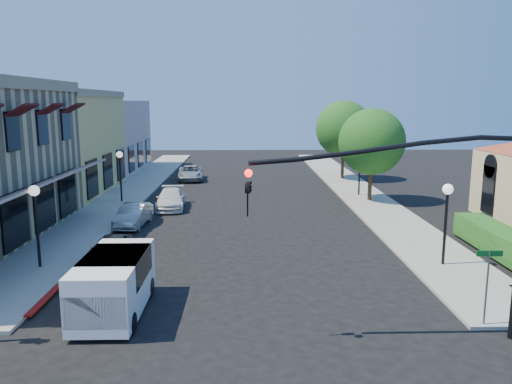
{
  "coord_description": "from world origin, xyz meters",
  "views": [
    {
      "loc": [
        0.12,
        -12.15,
        6.93
      ],
      "look_at": [
        0.62,
        11.63,
        2.6
      ],
      "focal_mm": 35.0,
      "sensor_mm": 36.0,
      "label": 1
    }
  ],
  "objects_px": {
    "street_name_sign": "(488,275)",
    "parked_car_c": "(171,199)",
    "street_tree_a": "(372,142)",
    "street_tree_b": "(344,129)",
    "lamppost_left_far": "(120,163)",
    "parked_car_d": "(191,173)",
    "parked_car_b": "(133,215)",
    "lamppost_left_near": "(35,205)",
    "lamppost_right_far": "(360,160)",
    "white_van": "(113,281)",
    "parked_car_a": "(110,250)",
    "signal_mast_arm": "(449,204)",
    "lamppost_right_near": "(447,204)"
  },
  "relations": [
    {
      "from": "street_tree_b",
      "to": "white_van",
      "type": "bearing_deg",
      "value": -114.54
    },
    {
      "from": "street_tree_b",
      "to": "white_van",
      "type": "relative_size",
      "value": 1.6
    },
    {
      "from": "street_name_sign",
      "to": "parked_car_c",
      "type": "relative_size",
      "value": 0.58
    },
    {
      "from": "street_tree_b",
      "to": "parked_car_b",
      "type": "bearing_deg",
      "value": -131.93
    },
    {
      "from": "street_tree_a",
      "to": "parked_car_b",
      "type": "bearing_deg",
      "value": -155.94
    },
    {
      "from": "signal_mast_arm",
      "to": "parked_car_b",
      "type": "distance_m",
      "value": 18.65
    },
    {
      "from": "lamppost_left_near",
      "to": "parked_car_c",
      "type": "height_order",
      "value": "lamppost_left_near"
    },
    {
      "from": "signal_mast_arm",
      "to": "street_name_sign",
      "type": "relative_size",
      "value": 3.2
    },
    {
      "from": "lamppost_right_near",
      "to": "lamppost_right_far",
      "type": "height_order",
      "value": "same"
    },
    {
      "from": "street_tree_b",
      "to": "parked_car_a",
      "type": "bearing_deg",
      "value": -122.11
    },
    {
      "from": "street_name_sign",
      "to": "lamppost_right_far",
      "type": "height_order",
      "value": "lamppost_right_far"
    },
    {
      "from": "street_name_sign",
      "to": "parked_car_d",
      "type": "bearing_deg",
      "value": 112.43
    },
    {
      "from": "signal_mast_arm",
      "to": "parked_car_d",
      "type": "distance_m",
      "value": 32.5
    },
    {
      "from": "lamppost_right_far",
      "to": "signal_mast_arm",
      "type": "bearing_deg",
      "value": -96.7
    },
    {
      "from": "white_van",
      "to": "parked_car_d",
      "type": "height_order",
      "value": "white_van"
    },
    {
      "from": "street_tree_a",
      "to": "street_tree_b",
      "type": "xyz_separation_m",
      "value": [
        0.0,
        10.0,
        0.35
      ]
    },
    {
      "from": "signal_mast_arm",
      "to": "parked_car_b",
      "type": "bearing_deg",
      "value": 131.13
    },
    {
      "from": "street_name_sign",
      "to": "parked_car_b",
      "type": "bearing_deg",
      "value": 136.28
    },
    {
      "from": "lamppost_right_near",
      "to": "parked_car_b",
      "type": "height_order",
      "value": "lamppost_right_near"
    },
    {
      "from": "lamppost_left_far",
      "to": "parked_car_a",
      "type": "distance_m",
      "value": 13.66
    },
    {
      "from": "signal_mast_arm",
      "to": "lamppost_right_far",
      "type": "height_order",
      "value": "signal_mast_arm"
    },
    {
      "from": "lamppost_left_far",
      "to": "white_van",
      "type": "bearing_deg",
      "value": -76.99
    },
    {
      "from": "street_tree_b",
      "to": "signal_mast_arm",
      "type": "bearing_deg",
      "value": -95.51
    },
    {
      "from": "lamppost_left_near",
      "to": "parked_car_b",
      "type": "xyz_separation_m",
      "value": [
        2.3,
        7.3,
        -2.11
      ]
    },
    {
      "from": "street_name_sign",
      "to": "parked_car_b",
      "type": "relative_size",
      "value": 0.66
    },
    {
      "from": "lamppost_left_far",
      "to": "lamppost_right_near",
      "type": "bearing_deg",
      "value": -39.47
    },
    {
      "from": "parked_car_a",
      "to": "parked_car_b",
      "type": "relative_size",
      "value": 0.92
    },
    {
      "from": "lamppost_left_near",
      "to": "lamppost_right_far",
      "type": "distance_m",
      "value": 23.35
    },
    {
      "from": "parked_car_b",
      "to": "lamppost_right_near",
      "type": "bearing_deg",
      "value": -22.26
    },
    {
      "from": "street_tree_b",
      "to": "parked_car_c",
      "type": "distance_m",
      "value": 18.56
    },
    {
      "from": "lamppost_left_far",
      "to": "parked_car_d",
      "type": "height_order",
      "value": "lamppost_left_far"
    },
    {
      "from": "white_van",
      "to": "parked_car_a",
      "type": "relative_size",
      "value": 1.26
    },
    {
      "from": "street_tree_b",
      "to": "signal_mast_arm",
      "type": "relative_size",
      "value": 0.88
    },
    {
      "from": "lamppost_left_far",
      "to": "white_van",
      "type": "xyz_separation_m",
      "value": [
        4.28,
        -18.52,
        -1.61
      ]
    },
    {
      "from": "street_tree_b",
      "to": "lamppost_right_far",
      "type": "relative_size",
      "value": 1.97
    },
    {
      "from": "street_tree_a",
      "to": "street_name_sign",
      "type": "relative_size",
      "value": 2.59
    },
    {
      "from": "lamppost_right_far",
      "to": "lamppost_left_far",
      "type": "bearing_deg",
      "value": -173.29
    },
    {
      "from": "street_tree_b",
      "to": "parked_car_a",
      "type": "distance_m",
      "value": 27.68
    },
    {
      "from": "lamppost_left_near",
      "to": "lamppost_right_far",
      "type": "relative_size",
      "value": 1.0
    },
    {
      "from": "lamppost_right_far",
      "to": "parked_car_d",
      "type": "height_order",
      "value": "lamppost_right_far"
    },
    {
      "from": "parked_car_b",
      "to": "parked_car_d",
      "type": "bearing_deg",
      "value": 89.36
    },
    {
      "from": "lamppost_right_far",
      "to": "parked_car_b",
      "type": "distance_m",
      "value": 17.21
    },
    {
      "from": "signal_mast_arm",
      "to": "lamppost_left_far",
      "type": "bearing_deg",
      "value": 125.0
    },
    {
      "from": "white_van",
      "to": "lamppost_left_far",
      "type": "bearing_deg",
      "value": 103.01
    },
    {
      "from": "street_tree_a",
      "to": "parked_car_a",
      "type": "relative_size",
      "value": 1.85
    },
    {
      "from": "lamppost_left_near",
      "to": "white_van",
      "type": "bearing_deg",
      "value": -46.57
    },
    {
      "from": "lamppost_right_near",
      "to": "white_van",
      "type": "relative_size",
      "value": 0.81
    },
    {
      "from": "street_tree_a",
      "to": "parked_car_a",
      "type": "distance_m",
      "value": 19.99
    },
    {
      "from": "signal_mast_arm",
      "to": "lamppost_right_near",
      "type": "height_order",
      "value": "signal_mast_arm"
    },
    {
      "from": "lamppost_left_near",
      "to": "lamppost_right_far",
      "type": "height_order",
      "value": "same"
    }
  ]
}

